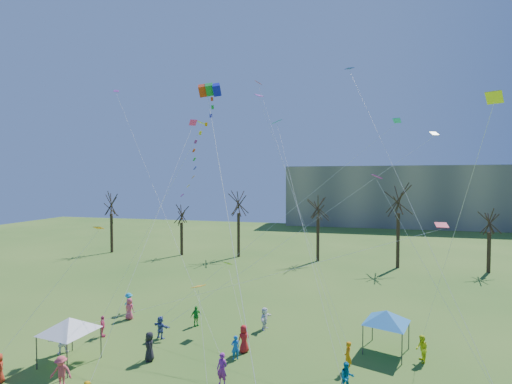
% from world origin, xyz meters
% --- Properties ---
extents(distant_building, '(60.00, 14.00, 15.00)m').
position_xyz_m(distant_building, '(22.00, 82.00, 7.50)').
color(distant_building, gray).
rests_on(distant_building, ground).
extents(bare_tree_row, '(70.13, 7.53, 11.35)m').
position_xyz_m(bare_tree_row, '(1.47, 36.44, 7.05)').
color(bare_tree_row, black).
rests_on(bare_tree_row, ground).
extents(big_box_kite, '(4.07, 6.12, 19.43)m').
position_xyz_m(big_box_kite, '(-2.95, 7.80, 13.73)').
color(big_box_kite, red).
rests_on(big_box_kite, ground).
extents(canopy_tent_white, '(3.91, 3.91, 2.96)m').
position_xyz_m(canopy_tent_white, '(-10.69, 4.62, 2.51)').
color(canopy_tent_white, '#3F3F44').
rests_on(canopy_tent_white, ground).
extents(canopy_tent_blue, '(3.59, 3.59, 2.84)m').
position_xyz_m(canopy_tent_blue, '(9.01, 11.04, 2.41)').
color(canopy_tent_blue, '#3F3F44').
rests_on(canopy_tent_blue, ground).
extents(festival_crowd, '(27.26, 13.51, 1.84)m').
position_xyz_m(festival_crowd, '(-2.52, 6.56, 0.87)').
color(festival_crowd, red).
rests_on(festival_crowd, ground).
extents(small_kites_aloft, '(29.00, 18.49, 31.25)m').
position_xyz_m(small_kites_aloft, '(1.16, 10.92, 12.95)').
color(small_kites_aloft, orange).
rests_on(small_kites_aloft, ground).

